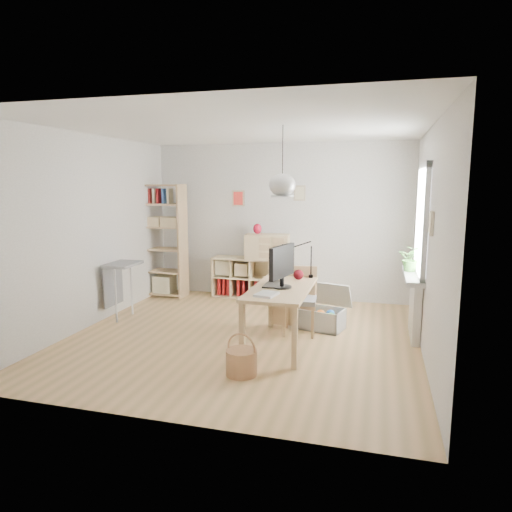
% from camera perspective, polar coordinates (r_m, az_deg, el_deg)
% --- Properties ---
extents(ground, '(4.50, 4.50, 0.00)m').
position_cam_1_polar(ground, '(6.15, -1.66, -10.09)').
color(ground, tan).
rests_on(ground, ground).
extents(room_shell, '(4.50, 4.50, 4.50)m').
position_cam_1_polar(room_shell, '(5.53, 3.32, 8.85)').
color(room_shell, white).
rests_on(room_shell, ground).
extents(window_unit, '(0.07, 1.16, 1.46)m').
position_cam_1_polar(window_unit, '(6.20, 20.15, 4.17)').
color(window_unit, white).
rests_on(window_unit, ground).
extents(radiator, '(0.10, 0.80, 0.80)m').
position_cam_1_polar(radiator, '(6.39, 19.26, -6.14)').
color(radiator, silver).
rests_on(radiator, ground).
extents(windowsill, '(0.22, 1.20, 0.06)m').
position_cam_1_polar(windowsill, '(6.29, 19.02, -2.34)').
color(windowsill, silver).
rests_on(windowsill, radiator).
extents(desk, '(0.70, 1.50, 0.75)m').
position_cam_1_polar(desk, '(5.69, 3.19, -4.80)').
color(desk, tan).
rests_on(desk, ground).
extents(cube_shelf, '(1.40, 0.38, 0.72)m').
position_cam_1_polar(cube_shelf, '(8.13, -0.60, -3.12)').
color(cube_shelf, beige).
rests_on(cube_shelf, ground).
extents(tall_bookshelf, '(0.80, 0.38, 2.00)m').
position_cam_1_polar(tall_bookshelf, '(8.30, -11.60, 2.48)').
color(tall_bookshelf, tan).
rests_on(tall_bookshelf, ground).
extents(side_table, '(0.40, 0.55, 0.85)m').
position_cam_1_polar(side_table, '(7.12, -16.75, -2.25)').
color(side_table, gray).
rests_on(side_table, ground).
extents(chair, '(0.48, 0.48, 0.90)m').
position_cam_1_polar(chair, '(6.24, 5.52, -4.96)').
color(chair, gray).
rests_on(chair, ground).
extents(wicker_basket, '(0.34, 0.33, 0.46)m').
position_cam_1_polar(wicker_basket, '(4.98, -1.83, -13.01)').
color(wicker_basket, '#A6724B').
rests_on(wicker_basket, ground).
extents(storage_chest, '(0.72, 0.77, 0.60)m').
position_cam_1_polar(storage_chest, '(6.53, 8.55, -7.23)').
color(storage_chest, silver).
rests_on(storage_chest, ground).
extents(monitor, '(0.24, 0.60, 0.53)m').
position_cam_1_polar(monitor, '(5.57, 3.27, -1.02)').
color(monitor, black).
rests_on(monitor, desk).
extents(keyboard, '(0.16, 0.42, 0.02)m').
position_cam_1_polar(keyboard, '(5.77, 2.01, -3.54)').
color(keyboard, black).
rests_on(keyboard, desk).
extents(task_lamp, '(0.44, 0.16, 0.46)m').
position_cam_1_polar(task_lamp, '(6.18, 4.89, 0.16)').
color(task_lamp, black).
rests_on(task_lamp, desk).
extents(yarn_ball, '(0.14, 0.14, 0.14)m').
position_cam_1_polar(yarn_ball, '(6.09, 5.32, -2.34)').
color(yarn_ball, '#4B0A0E').
rests_on(yarn_ball, desk).
extents(paper_tray, '(0.26, 0.31, 0.03)m').
position_cam_1_polar(paper_tray, '(5.25, 1.34, -4.81)').
color(paper_tray, silver).
rests_on(paper_tray, desk).
extents(drawer_chest, '(0.77, 0.40, 0.43)m').
position_cam_1_polar(drawer_chest, '(7.90, 1.42, 1.20)').
color(drawer_chest, beige).
rests_on(drawer_chest, cube_shelf).
extents(red_vase, '(0.15, 0.15, 0.18)m').
position_cam_1_polar(red_vase, '(7.91, 0.17, 3.42)').
color(red_vase, maroon).
rests_on(red_vase, drawer_chest).
extents(potted_plant, '(0.39, 0.36, 0.35)m').
position_cam_1_polar(potted_plant, '(6.39, 18.85, -0.30)').
color(potted_plant, '#376D28').
rests_on(potted_plant, windowsill).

